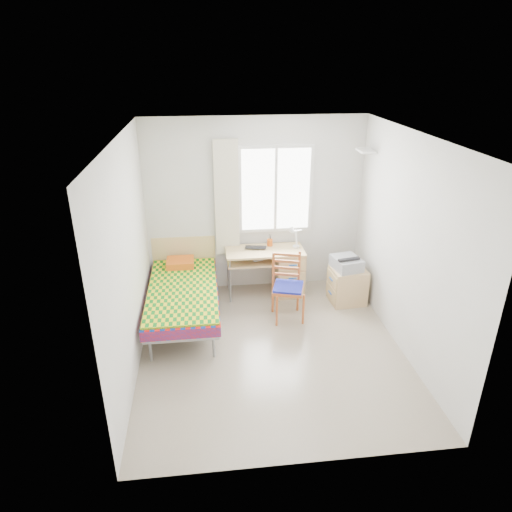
# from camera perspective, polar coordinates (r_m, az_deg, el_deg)

# --- Properties ---
(floor) EXTENTS (3.50, 3.50, 0.00)m
(floor) POSITION_cam_1_polar(r_m,az_deg,el_deg) (5.80, 1.92, -11.51)
(floor) COLOR #BCAD93
(floor) RESTS_ON ground
(ceiling) EXTENTS (3.50, 3.50, 0.00)m
(ceiling) POSITION_cam_1_polar(r_m,az_deg,el_deg) (4.79, 2.37, 14.72)
(ceiling) COLOR white
(ceiling) RESTS_ON wall_back
(wall_back) EXTENTS (3.20, 0.00, 3.20)m
(wall_back) POSITION_cam_1_polar(r_m,az_deg,el_deg) (6.78, -0.12, 6.24)
(wall_back) COLOR silver
(wall_back) RESTS_ON ground
(wall_left) EXTENTS (0.00, 3.50, 3.50)m
(wall_left) POSITION_cam_1_polar(r_m,az_deg,el_deg) (5.18, -15.67, -0.53)
(wall_left) COLOR silver
(wall_left) RESTS_ON ground
(wall_right) EXTENTS (0.00, 3.50, 3.50)m
(wall_right) POSITION_cam_1_polar(r_m,az_deg,el_deg) (5.62, 18.48, 1.07)
(wall_right) COLOR silver
(wall_right) RESTS_ON ground
(window) EXTENTS (1.10, 0.04, 1.30)m
(window) POSITION_cam_1_polar(r_m,az_deg,el_deg) (6.73, 2.47, 8.29)
(window) COLOR white
(window) RESTS_ON wall_back
(curtain) EXTENTS (0.35, 0.05, 1.70)m
(curtain) POSITION_cam_1_polar(r_m,az_deg,el_deg) (6.64, -3.68, 7.14)
(curtain) COLOR #EAE6C1
(curtain) RESTS_ON wall_back
(floating_shelf) EXTENTS (0.20, 0.32, 0.03)m
(floating_shelf) POSITION_cam_1_polar(r_m,az_deg,el_deg) (6.58, 13.58, 12.67)
(floating_shelf) COLOR white
(floating_shelf) RESTS_ON wall_right
(bed) EXTENTS (0.95, 1.99, 0.86)m
(bed) POSITION_cam_1_polar(r_m,az_deg,el_deg) (6.30, -9.11, -4.28)
(bed) COLOR #919599
(bed) RESTS_ON floor
(desk) EXTENTS (1.15, 0.53, 0.72)m
(desk) POSITION_cam_1_polar(r_m,az_deg,el_deg) (6.89, 3.58, -1.63)
(desk) COLOR #DBB773
(desk) RESTS_ON floor
(chair) EXTENTS (0.50, 0.50, 0.93)m
(chair) POSITION_cam_1_polar(r_m,az_deg,el_deg) (6.22, 4.05, -3.34)
(chair) COLOR #AB5B21
(chair) RESTS_ON floor
(cabinet) EXTENTS (0.52, 0.46, 0.53)m
(cabinet) POSITION_cam_1_polar(r_m,az_deg,el_deg) (6.81, 11.34, -3.64)
(cabinet) COLOR tan
(cabinet) RESTS_ON floor
(printer) EXTENTS (0.43, 0.48, 0.18)m
(printer) POSITION_cam_1_polar(r_m,az_deg,el_deg) (6.67, 11.25, -0.85)
(printer) COLOR #96989D
(printer) RESTS_ON cabinet
(laptop) EXTENTS (0.34, 0.25, 0.02)m
(laptop) POSITION_cam_1_polar(r_m,az_deg,el_deg) (6.72, -0.06, 0.89)
(laptop) COLOR black
(laptop) RESTS_ON desk
(pen_cup) EXTENTS (0.10, 0.10, 0.10)m
(pen_cup) POSITION_cam_1_polar(r_m,az_deg,el_deg) (6.85, 1.74, 1.70)
(pen_cup) COLOR orange
(pen_cup) RESTS_ON desk
(task_lamp) EXTENTS (0.22, 0.32, 0.39)m
(task_lamp) POSITION_cam_1_polar(r_m,az_deg,el_deg) (6.62, 4.77, 2.61)
(task_lamp) COLOR white
(task_lamp) RESTS_ON desk
(book) EXTENTS (0.19, 0.23, 0.02)m
(book) POSITION_cam_1_polar(r_m,az_deg,el_deg) (6.74, -0.56, -0.37)
(book) COLOR gray
(book) RESTS_ON desk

